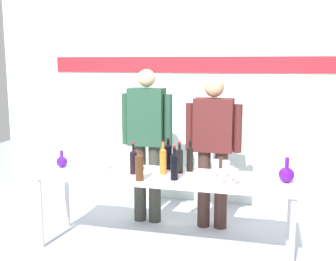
{
  "coord_description": "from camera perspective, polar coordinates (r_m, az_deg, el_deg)",
  "views": [
    {
      "loc": [
        0.98,
        -3.71,
        1.82
      ],
      "look_at": [
        0.0,
        0.15,
        1.16
      ],
      "focal_mm": 44.22,
      "sensor_mm": 36.0,
      "label": 1
    }
  ],
  "objects": [
    {
      "name": "wine_bottle_1",
      "position": [
        4.02,
        1.58,
        -3.99
      ],
      "size": [
        0.07,
        0.07,
        0.31
      ],
      "color": "black",
      "rests_on": "display_table"
    },
    {
      "name": "wine_bottle_2",
      "position": [
        4.08,
        3.03,
        -3.75
      ],
      "size": [
        0.07,
        0.07,
        0.31
      ],
      "color": "black",
      "rests_on": "display_table"
    },
    {
      "name": "wine_glass_right_4",
      "position": [
        3.65,
        9.15,
        -5.88
      ],
      "size": [
        0.07,
        0.07,
        0.15
      ],
      "color": "white",
      "rests_on": "display_table"
    },
    {
      "name": "wine_glass_right_1",
      "position": [
        4.01,
        13.03,
        -4.68
      ],
      "size": [
        0.06,
        0.06,
        0.15
      ],
      "color": "white",
      "rests_on": "display_table"
    },
    {
      "name": "wine_glass_right_5",
      "position": [
        3.75,
        8.7,
        -5.52
      ],
      "size": [
        0.06,
        0.06,
        0.15
      ],
      "color": "white",
      "rests_on": "display_table"
    },
    {
      "name": "wine_bottle_4",
      "position": [
        4.0,
        -4.79,
        -4.19
      ],
      "size": [
        0.07,
        0.07,
        0.31
      ],
      "color": "black",
      "rests_on": "display_table"
    },
    {
      "name": "wine_glass_right_0",
      "position": [
        3.89,
        8.01,
        -4.8
      ],
      "size": [
        0.07,
        0.07,
        0.16
      ],
      "color": "white",
      "rests_on": "display_table"
    },
    {
      "name": "wine_glass_left_2",
      "position": [
        4.17,
        -8.8,
        -4.07
      ],
      "size": [
        0.07,
        0.07,
        0.14
      ],
      "color": "white",
      "rests_on": "display_table"
    },
    {
      "name": "decanter_blue_left",
      "position": [
        4.38,
        -14.41,
        -4.15
      ],
      "size": [
        0.11,
        0.11,
        0.17
      ],
      "color": "#4A168C",
      "rests_on": "display_table"
    },
    {
      "name": "back_wall",
      "position": [
        5.37,
        3.71,
        6.01
      ],
      "size": [
        5.46,
        0.11,
        3.0
      ],
      "color": "white",
      "rests_on": "ground"
    },
    {
      "name": "display_table",
      "position": [
        4.0,
        -0.53,
        -6.91
      ],
      "size": [
        2.49,
        0.65,
        0.75
      ],
      "color": "white",
      "rests_on": "ground"
    },
    {
      "name": "presenter_left",
      "position": [
        4.65,
        -2.92,
        -0.82
      ],
      "size": [
        0.58,
        0.22,
        1.74
      ],
      "color": "#37382F",
      "rests_on": "ground"
    },
    {
      "name": "presenter_right",
      "position": [
        4.5,
        6.25,
        -1.7
      ],
      "size": [
        0.61,
        0.22,
        1.66
      ],
      "color": "#3F2823",
      "rests_on": "ground"
    },
    {
      "name": "wine_glass_right_2",
      "position": [
        3.65,
        7.38,
        -5.89
      ],
      "size": [
        0.06,
        0.06,
        0.14
      ],
      "color": "white",
      "rests_on": "display_table"
    },
    {
      "name": "decanter_blue_right",
      "position": [
        3.87,
        16.02,
        -5.82
      ],
      "size": [
        0.14,
        0.14,
        0.23
      ],
      "color": "#55108B",
      "rests_on": "display_table"
    },
    {
      "name": "wine_glass_left_1",
      "position": [
        4.29,
        -10.61,
        -3.65
      ],
      "size": [
        0.07,
        0.07,
        0.15
      ],
      "color": "white",
      "rests_on": "display_table"
    },
    {
      "name": "ground_plane",
      "position": [
        4.24,
        -0.52,
        -15.94
      ],
      "size": [
        10.0,
        10.0,
        0.0
      ],
      "primitive_type": "plane",
      "color": "#ADB4BE"
    },
    {
      "name": "wine_bottle_3",
      "position": [
        3.97,
        -0.68,
        -4.06
      ],
      "size": [
        0.06,
        0.06,
        0.34
      ],
      "color": "orange",
      "rests_on": "display_table"
    },
    {
      "name": "wine_glass_right_3",
      "position": [
        3.87,
        6.56,
        -4.73
      ],
      "size": [
        0.07,
        0.07,
        0.17
      ],
      "color": "white",
      "rests_on": "display_table"
    },
    {
      "name": "wine_bottle_6",
      "position": [
        3.77,
        -3.96,
        -4.91
      ],
      "size": [
        0.07,
        0.07,
        0.3
      ],
      "color": "#492915",
      "rests_on": "display_table"
    },
    {
      "name": "wine_glass_left_0",
      "position": [
        3.93,
        -9.49,
        -4.97
      ],
      "size": [
        0.06,
        0.06,
        0.14
      ],
      "color": "white",
      "rests_on": "display_table"
    },
    {
      "name": "wine_bottle_0",
      "position": [
        3.78,
        0.88,
        -4.78
      ],
      "size": [
        0.07,
        0.07,
        0.32
      ],
      "color": "black",
      "rests_on": "display_table"
    },
    {
      "name": "wine_bottle_5",
      "position": [
        4.16,
        0.01,
        -3.45
      ],
      "size": [
        0.08,
        0.08,
        0.31
      ],
      "color": "black",
      "rests_on": "display_table"
    }
  ]
}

